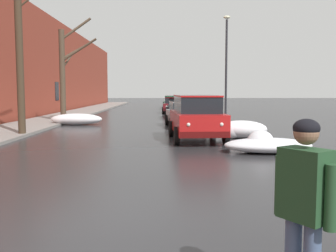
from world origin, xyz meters
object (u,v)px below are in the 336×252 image
object	(u,v)px
street_lamp_post	(226,64)
pedestrian_with_coffee	(304,200)
bare_tree_mid_block	(65,70)
sedan_silver_parked_kerbside_close	(184,113)
bare_tree_second_along_sidewalk	(21,42)
suv_red_approaching_near_lane	(196,116)
sedan_white_at_far_intersection	(171,101)
sedan_black_parked_kerbside_mid	(179,108)
sedan_maroon_parked_far_down_block	(173,105)
sedan_green_queued_behind_truck	(172,102)

from	to	relation	value
street_lamp_post	pedestrian_with_coffee	bearing A→B (deg)	-97.10
bare_tree_mid_block	pedestrian_with_coffee	world-z (taller)	bare_tree_mid_block
sedan_silver_parked_kerbside_close	bare_tree_second_along_sidewalk	bearing A→B (deg)	-149.51
suv_red_approaching_near_lane	pedestrian_with_coffee	world-z (taller)	suv_red_approaching_near_lane
sedan_white_at_far_intersection	street_lamp_post	world-z (taller)	street_lamp_post
bare_tree_mid_block	sedan_black_parked_kerbside_mid	size ratio (longest dim) A/B	1.64
sedan_maroon_parked_far_down_block	street_lamp_post	bearing A→B (deg)	-71.50
sedan_green_queued_behind_truck	street_lamp_post	world-z (taller)	street_lamp_post
sedan_maroon_parked_far_down_block	pedestrian_with_coffee	size ratio (longest dim) A/B	2.40
sedan_maroon_parked_far_down_block	pedestrian_with_coffee	distance (m)	31.02
sedan_silver_parked_kerbside_close	sedan_maroon_parked_far_down_block	bearing A→B (deg)	91.43
sedan_black_parked_kerbside_mid	sedan_green_queued_behind_truck	bearing A→B (deg)	91.27
sedan_maroon_parked_far_down_block	pedestrian_with_coffee	world-z (taller)	pedestrian_with_coffee
sedan_maroon_parked_far_down_block	street_lamp_post	xyz separation A→B (m)	(3.18, -9.50, 2.98)
bare_tree_mid_block	sedan_silver_parked_kerbside_close	xyz separation A→B (m)	(7.22, -2.70, -2.49)
suv_red_approaching_near_lane	sedan_black_parked_kerbside_mid	distance (m)	12.44
sedan_green_queued_behind_truck	pedestrian_with_coffee	xyz separation A→B (m)	(0.49, -37.70, 0.28)
bare_tree_second_along_sidewalk	suv_red_approaching_near_lane	xyz separation A→B (m)	(7.53, -1.42, -3.10)
sedan_black_parked_kerbside_mid	pedestrian_with_coffee	size ratio (longest dim) A/B	2.26
sedan_silver_parked_kerbside_close	street_lamp_post	world-z (taller)	street_lamp_post
sedan_silver_parked_kerbside_close	sedan_maroon_parked_far_down_block	xyz separation A→B (m)	(-0.33, 13.05, 0.00)
sedan_white_at_far_intersection	bare_tree_second_along_sidewalk	bearing A→B (deg)	-103.30
bare_tree_mid_block	sedan_green_queued_behind_truck	bearing A→B (deg)	67.92
pedestrian_with_coffee	sedan_silver_parked_kerbside_close	bearing A→B (deg)	90.55
sedan_green_queued_behind_truck	bare_tree_second_along_sidewalk	bearing A→B (deg)	-106.24
sedan_silver_parked_kerbside_close	pedestrian_with_coffee	world-z (taller)	pedestrian_with_coffee
sedan_green_queued_behind_truck	sedan_white_at_far_intersection	size ratio (longest dim) A/B	1.07
sedan_green_queued_behind_truck	sedan_silver_parked_kerbside_close	bearing A→B (deg)	-89.08
suv_red_approaching_near_lane	pedestrian_with_coffee	distance (m)	12.24
pedestrian_with_coffee	street_lamp_post	size ratio (longest dim) A/B	0.26
bare_tree_second_along_sidewalk	street_lamp_post	xyz separation A→B (m)	(10.17, 7.86, -0.36)
sedan_black_parked_kerbside_mid	sedan_white_at_far_intersection	xyz separation A→B (m)	(-0.27, 18.69, 0.00)
bare_tree_mid_block	pedestrian_with_coffee	size ratio (longest dim) A/B	3.70
pedestrian_with_coffee	sedan_black_parked_kerbside_mid	bearing A→B (deg)	90.46
bare_tree_second_along_sidewalk	sedan_green_queued_behind_truck	size ratio (longest dim) A/B	1.78
bare_tree_mid_block	street_lamp_post	distance (m)	10.13
bare_tree_second_along_sidewalk	pedestrian_with_coffee	bearing A→B (deg)	-61.27
sedan_silver_parked_kerbside_close	sedan_maroon_parked_far_down_block	distance (m)	13.05
street_lamp_post	bare_tree_mid_block	bearing A→B (deg)	-175.19
bare_tree_second_along_sidewalk	sedan_white_at_far_intersection	bearing A→B (deg)	76.70
sedan_green_queued_behind_truck	pedestrian_with_coffee	distance (m)	37.70
bare_tree_second_along_sidewalk	sedan_silver_parked_kerbside_close	size ratio (longest dim) A/B	1.93
suv_red_approaching_near_lane	sedan_white_at_far_intersection	world-z (taller)	suv_red_approaching_near_lane
sedan_silver_parked_kerbside_close	street_lamp_post	bearing A→B (deg)	51.19
sedan_green_queued_behind_truck	sedan_white_at_far_intersection	xyz separation A→B (m)	(0.02, 5.67, -0.00)
suv_red_approaching_near_lane	pedestrian_with_coffee	bearing A→B (deg)	-90.18
sedan_silver_parked_kerbside_close	sedan_black_parked_kerbside_mid	bearing A→B (deg)	90.23
bare_tree_second_along_sidewalk	bare_tree_mid_block	xyz separation A→B (m)	(0.09, 7.01, -0.84)
sedan_maroon_parked_far_down_block	sedan_white_at_far_intersection	bearing A→B (deg)	89.85
bare_tree_mid_block	suv_red_approaching_near_lane	distance (m)	11.46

